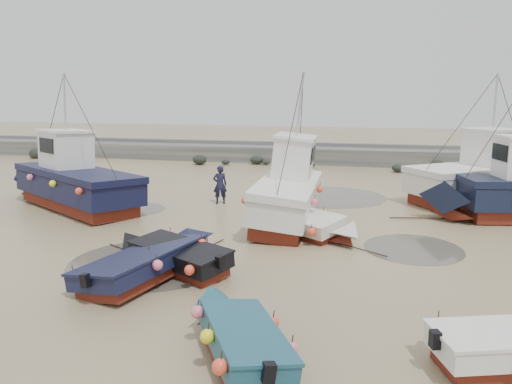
% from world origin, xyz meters
% --- Properties ---
extents(ground, '(120.00, 120.00, 0.00)m').
position_xyz_m(ground, '(0.00, 0.00, 0.00)').
color(ground, tan).
rests_on(ground, ground).
extents(seawall, '(60.00, 4.92, 1.50)m').
position_xyz_m(seawall, '(0.05, 21.99, 0.63)').
color(seawall, slate).
rests_on(seawall, ground).
extents(puddle_a, '(5.31, 5.31, 0.01)m').
position_xyz_m(puddle_a, '(-3.70, -1.49, 0.00)').
color(puddle_a, '#514C41').
rests_on(puddle_a, ground).
extents(puddle_b, '(3.45, 3.45, 0.01)m').
position_xyz_m(puddle_b, '(4.77, 1.92, 0.00)').
color(puddle_b, '#514C41').
rests_on(puddle_b, ground).
extents(puddle_c, '(3.61, 3.61, 0.01)m').
position_xyz_m(puddle_c, '(-7.92, 5.23, 0.00)').
color(puddle_c, '#514C41').
rests_on(puddle_c, ground).
extents(puddle_d, '(5.96, 5.96, 0.01)m').
position_xyz_m(puddle_d, '(1.14, 10.09, 0.00)').
color(puddle_d, '#514C41').
rests_on(puddle_d, ground).
extents(dinghy_1, '(3.20, 6.53, 1.43)m').
position_xyz_m(dinghy_1, '(-3.12, -2.52, 0.54)').
color(dinghy_1, maroon).
rests_on(dinghy_1, ground).
extents(dinghy_2, '(3.10, 4.77, 1.43)m').
position_xyz_m(dinghy_2, '(0.53, -6.48, 0.57)').
color(dinghy_2, maroon).
rests_on(dinghy_2, ground).
extents(dinghy_4, '(5.33, 3.36, 1.43)m').
position_xyz_m(dinghy_4, '(-2.78, -1.75, 0.55)').
color(dinghy_4, maroon).
rests_on(dinghy_4, ground).
extents(dinghy_5, '(4.95, 3.76, 1.43)m').
position_xyz_m(dinghy_5, '(1.00, 2.66, 0.56)').
color(dinghy_5, maroon).
rests_on(dinghy_5, ground).
extents(cabin_boat_0, '(9.98, 6.86, 6.22)m').
position_xyz_m(cabin_boat_0, '(-10.72, 5.06, 1.32)').
color(cabin_boat_0, maroon).
rests_on(cabin_boat_0, ground).
extents(cabin_boat_1, '(2.78, 9.61, 6.22)m').
position_xyz_m(cabin_boat_1, '(-0.25, 4.78, 1.36)').
color(cabin_boat_1, maroon).
rests_on(cabin_boat_1, ground).
extents(cabin_boat_3, '(8.86, 6.83, 6.22)m').
position_xyz_m(cabin_boat_3, '(8.76, 10.55, 1.35)').
color(cabin_boat_3, maroon).
rests_on(cabin_boat_3, ground).
extents(person, '(0.81, 0.69, 1.90)m').
position_xyz_m(person, '(-3.95, 7.27, 0.00)').
color(person, '#171931').
rests_on(person, ground).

